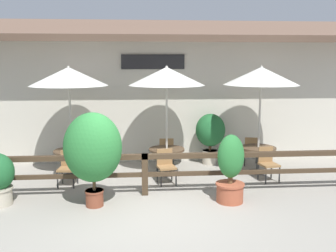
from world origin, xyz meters
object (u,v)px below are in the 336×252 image
dining_table_near (72,155)px  patio_umbrella_far (261,76)px  potted_plant_broad_leaf (210,133)px  patio_umbrella_near (69,77)px  chair_near_streetside (68,166)px  chair_far_streetside (268,162)px  chair_near_wallside (77,152)px  dining_table_far (258,152)px  potted_plant_corner_fern (230,169)px  chair_middle_streetside (166,165)px  chair_far_wallside (251,149)px  potted_plant_entrance_palm (93,149)px  patio_umbrella_middle (167,76)px  dining_table_middle (167,154)px  chair_middle_wallside (166,150)px

dining_table_near → patio_umbrella_far: patio_umbrella_far is taller
potted_plant_broad_leaf → patio_umbrella_near: bearing=-166.4°
chair_near_streetside → chair_far_streetside: size_ratio=1.00×
chair_near_wallside → dining_table_far: size_ratio=0.89×
potted_plant_broad_leaf → potted_plant_corner_fern: bearing=-92.9°
chair_middle_streetside → chair_far_streetside: (2.60, 0.02, 0.00)m
patio_umbrella_near → chair_near_wallside: 2.27m
chair_far_wallside → chair_near_streetside: bearing=26.5°
chair_middle_streetside → potted_plant_entrance_palm: bearing=-150.2°
patio_umbrella_far → potted_plant_corner_fern: 3.12m
chair_near_wallside → patio_umbrella_middle: 3.36m
chair_middle_streetside → dining_table_far: size_ratio=0.89×
dining_table_near → dining_table_far: 5.00m
patio_umbrella_middle → potted_plant_entrance_palm: (-1.68, -2.14, -1.39)m
chair_near_wallside → patio_umbrella_far: 5.47m
chair_near_streetside → dining_table_far: (4.97, 0.70, 0.09)m
dining_table_near → dining_table_middle: bearing=-0.4°
dining_table_middle → chair_middle_streetside: bearing=-96.0°
patio_umbrella_near → potted_plant_entrance_palm: (0.81, -2.16, -1.39)m
chair_near_wallside → chair_middle_wallside: 2.52m
chair_middle_wallside → chair_middle_streetside: bearing=87.5°
dining_table_middle → chair_middle_streetside: 0.77m
patio_umbrella_near → dining_table_far: patio_umbrella_near is taller
patio_umbrella_middle → chair_middle_streetside: 2.28m
patio_umbrella_middle → dining_table_far: bearing=-0.5°
chair_near_streetside → patio_umbrella_far: (4.97, 0.70, 2.15)m
dining_table_near → chair_far_streetside: bearing=-8.6°
chair_near_streetside → chair_middle_streetside: same height
chair_middle_wallside → potted_plant_corner_fern: bearing=114.1°
dining_table_middle → chair_near_streetside: bearing=-163.8°
patio_umbrella_near → chair_middle_wallside: 3.41m
chair_near_wallside → patio_umbrella_near: bearing=86.6°
chair_middle_streetside → potted_plant_entrance_palm: (-1.60, -1.38, 0.75)m
dining_table_middle → patio_umbrella_near: bearing=179.6°
patio_umbrella_near → chair_far_streetside: patio_umbrella_near is taller
chair_middle_wallside → dining_table_far: 2.57m
potted_plant_entrance_palm → dining_table_middle: bearing=51.8°
chair_middle_wallside → potted_plant_broad_leaf: (1.32, 0.20, 0.45)m
patio_umbrella_middle → dining_table_far: size_ratio=3.04×
dining_table_far → chair_far_wallside: bearing=87.6°
patio_umbrella_far → potted_plant_broad_leaf: patio_umbrella_far is taller
chair_near_wallside → dining_table_near: bearing=86.6°
dining_table_far → potted_plant_broad_leaf: size_ratio=0.64×
patio_umbrella_near → chair_near_wallside: (0.02, 0.74, -2.15)m
chair_far_streetside → dining_table_middle: bearing=152.7°
patio_umbrella_near → chair_middle_streetside: 3.33m
potted_plant_entrance_palm → potted_plant_corner_fern: potted_plant_entrance_palm is taller
chair_near_wallside → potted_plant_broad_leaf: (3.84, 0.20, 0.45)m
potted_plant_broad_leaf → chair_far_streetside: bearing=-55.6°
chair_near_wallside → dining_table_far: (4.98, -0.78, 0.09)m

